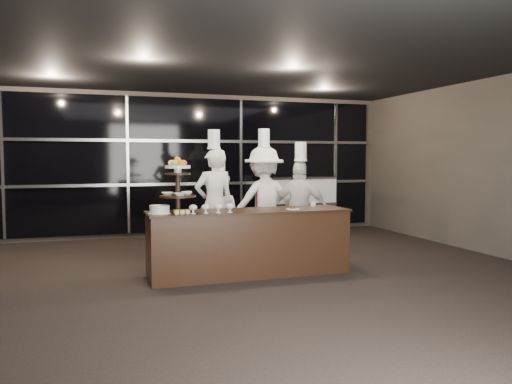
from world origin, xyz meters
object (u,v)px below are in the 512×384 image
object	(u,v)px
layer_cake	(160,210)
chef_d	(300,209)
display_case	(298,203)
display_stand	(178,181)
chef_c	(264,201)
buffet_counter	(249,242)
chef_b	(220,215)
chef_a	(214,203)

from	to	relation	value
layer_cake	chef_d	world-z (taller)	chef_d
layer_cake	display_case	bearing A→B (deg)	43.93
display_stand	chef_c	xyz separation A→B (m)	(1.64, 1.20, -0.42)
display_case	chef_c	xyz separation A→B (m)	(-1.49, -2.00, 0.24)
buffet_counter	display_case	size ratio (longest dim) A/B	1.91
buffet_counter	display_stand	bearing A→B (deg)	-179.99
chef_d	display_case	bearing A→B (deg)	67.46
chef_b	chef_d	xyz separation A→B (m)	(1.24, -0.47, 0.11)
chef_c	layer_cake	bearing A→B (deg)	-146.50
display_stand	chef_c	bearing A→B (deg)	36.25
buffet_counter	layer_cake	size ratio (longest dim) A/B	9.47
buffet_counter	chef_b	size ratio (longest dim) A/B	1.68
display_case	chef_a	world-z (taller)	chef_a
display_case	chef_b	xyz separation A→B (m)	(-2.23, -1.91, 0.03)
buffet_counter	chef_d	distance (m)	1.45
buffet_counter	chef_a	size ratio (longest dim) A/B	1.35
display_case	buffet_counter	bearing A→B (deg)	-123.56
chef_c	display_stand	bearing A→B (deg)	-143.75
chef_c	buffet_counter	bearing A→B (deg)	-117.96
display_stand	chef_d	xyz separation A→B (m)	(2.14, 0.82, -0.52)
chef_b	layer_cake	bearing A→B (deg)	-130.52
chef_a	chef_d	distance (m)	1.40
display_case	chef_c	size ratio (longest dim) A/B	0.70
display_stand	chef_a	bearing A→B (deg)	55.55
chef_b	display_stand	bearing A→B (deg)	-124.74
chef_a	chef_d	size ratio (longest dim) A/B	1.10
buffet_counter	chef_c	distance (m)	1.43
chef_a	chef_b	world-z (taller)	chef_a
display_stand	buffet_counter	bearing A→B (deg)	0.01
buffet_counter	display_stand	distance (m)	1.33
buffet_counter	display_case	bearing A→B (deg)	56.44
chef_c	chef_b	bearing A→B (deg)	172.62
layer_cake	chef_a	size ratio (longest dim) A/B	0.14
buffet_counter	chef_a	distance (m)	1.23
chef_a	layer_cake	bearing A→B (deg)	-131.08
display_stand	chef_d	distance (m)	2.35
display_stand	chef_c	size ratio (longest dim) A/B	0.35
chef_d	chef_c	bearing A→B (deg)	142.96
display_stand	chef_b	size ratio (longest dim) A/B	0.44
display_case	chef_b	distance (m)	2.93
display_case	chef_a	xyz separation A→B (m)	(-2.36, -2.08, 0.24)
display_stand	display_case	xyz separation A→B (m)	(3.13, 3.20, -0.65)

